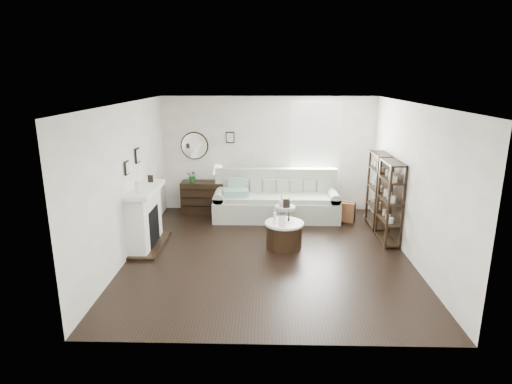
{
  "coord_description": "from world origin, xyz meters",
  "views": [
    {
      "loc": [
        -0.04,
        -7.26,
        3.15
      ],
      "look_at": [
        -0.24,
        0.8,
        0.95
      ],
      "focal_mm": 30.0,
      "sensor_mm": 36.0,
      "label": 1
    }
  ],
  "objects_px": {
    "sofa": "(276,202)",
    "drum_table": "(284,235)",
    "dresser": "(205,197)",
    "pedestal_table": "(285,208)"
  },
  "relations": [
    {
      "from": "dresser",
      "to": "pedestal_table",
      "type": "bearing_deg",
      "value": -32.98
    },
    {
      "from": "sofa",
      "to": "dresser",
      "type": "distance_m",
      "value": 1.72
    },
    {
      "from": "dresser",
      "to": "drum_table",
      "type": "bearing_deg",
      "value": -50.52
    },
    {
      "from": "drum_table",
      "to": "pedestal_table",
      "type": "bearing_deg",
      "value": 86.93
    },
    {
      "from": "sofa",
      "to": "drum_table",
      "type": "height_order",
      "value": "sofa"
    },
    {
      "from": "sofa",
      "to": "pedestal_table",
      "type": "height_order",
      "value": "sofa"
    },
    {
      "from": "dresser",
      "to": "drum_table",
      "type": "distance_m",
      "value": 2.82
    },
    {
      "from": "sofa",
      "to": "drum_table",
      "type": "xyz_separation_m",
      "value": [
        0.12,
        -1.8,
        -0.1
      ]
    },
    {
      "from": "sofa",
      "to": "dresser",
      "type": "xyz_separation_m",
      "value": [
        -1.67,
        0.38,
        0.01
      ]
    },
    {
      "from": "drum_table",
      "to": "pedestal_table",
      "type": "relative_size",
      "value": 1.4
    }
  ]
}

